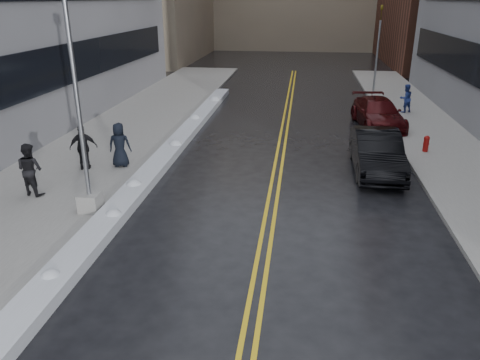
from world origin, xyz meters
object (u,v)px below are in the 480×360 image
(fire_hydrant, at_px, (426,143))
(pedestrian_d, at_px, (84,147))
(pedestrian_east, at_px, (406,98))
(traffic_signal, at_px, (378,46))
(car_maroon, at_px, (378,113))
(lamppost, at_px, (82,141))
(pedestrian_c, at_px, (120,145))
(car_black, at_px, (377,152))
(pedestrian_b, at_px, (30,169))

(fire_hydrant, xyz_separation_m, pedestrian_d, (-14.22, -4.21, 0.51))
(fire_hydrant, xyz_separation_m, pedestrian_east, (0.53, 7.85, 0.44))
(fire_hydrant, relative_size, traffic_signal, 0.12)
(pedestrian_east, distance_m, car_maroon, 3.78)
(lamppost, distance_m, car_maroon, 16.74)
(lamppost, relative_size, pedestrian_east, 4.54)
(lamppost, distance_m, pedestrian_east, 20.45)
(pedestrian_c, bearing_deg, lamppost, 89.48)
(car_black, bearing_deg, fire_hydrant, 45.69)
(fire_hydrant, bearing_deg, car_maroon, 107.80)
(fire_hydrant, distance_m, car_black, 3.65)
(pedestrian_east, bearing_deg, car_black, 46.51)
(pedestrian_b, bearing_deg, lamppost, 172.36)
(fire_hydrant, relative_size, pedestrian_b, 0.39)
(pedestrian_d, xyz_separation_m, car_maroon, (12.72, 8.88, -0.30))
(pedestrian_c, bearing_deg, pedestrian_b, 49.73)
(pedestrian_d, height_order, car_black, pedestrian_d)
(fire_hydrant, distance_m, pedestrian_east, 7.88)
(traffic_signal, xyz_separation_m, pedestrian_d, (-13.72, -18.21, -2.34))
(lamppost, relative_size, pedestrian_d, 4.18)
(pedestrian_east, bearing_deg, lamppost, 23.95)
(pedestrian_b, xyz_separation_m, pedestrian_c, (2.00, 3.23, -0.02))
(pedestrian_b, xyz_separation_m, pedestrian_d, (0.69, 2.74, -0.02))
(fire_hydrant, bearing_deg, lamppost, -146.96)
(traffic_signal, height_order, car_maroon, traffic_signal)
(pedestrian_d, bearing_deg, lamppost, 95.51)
(lamppost, xyz_separation_m, pedestrian_c, (-0.60, 4.29, -1.47))
(lamppost, bearing_deg, car_maroon, 49.56)
(fire_hydrant, height_order, pedestrian_east, pedestrian_east)
(pedestrian_b, bearing_deg, pedestrian_d, -89.71)
(car_black, xyz_separation_m, car_maroon, (1.05, 7.27, -0.07))
(lamppost, bearing_deg, pedestrian_c, 97.99)
(pedestrian_b, xyz_separation_m, pedestrian_east, (15.44, 14.80, -0.09))
(fire_hydrant, xyz_separation_m, car_maroon, (-1.50, 4.67, 0.21))
(pedestrian_b, relative_size, pedestrian_east, 1.11)
(lamppost, height_order, pedestrian_east, lamppost)
(car_maroon, bearing_deg, fire_hydrant, -79.36)
(lamppost, relative_size, car_black, 1.51)
(fire_hydrant, relative_size, pedestrian_east, 0.43)
(traffic_signal, bearing_deg, car_black, -97.04)
(pedestrian_b, height_order, pedestrian_c, pedestrian_b)
(car_maroon, bearing_deg, pedestrian_c, -150.83)
(pedestrian_b, xyz_separation_m, car_maroon, (13.40, 11.62, -0.32))
(fire_hydrant, bearing_deg, car_black, -134.43)
(pedestrian_b, height_order, pedestrian_d, pedestrian_b)
(pedestrian_east, distance_m, car_black, 10.90)
(car_black, relative_size, car_maroon, 0.96)
(lamppost, distance_m, pedestrian_d, 4.50)
(fire_hydrant, height_order, pedestrian_d, pedestrian_d)
(fire_hydrant, relative_size, car_maroon, 0.14)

